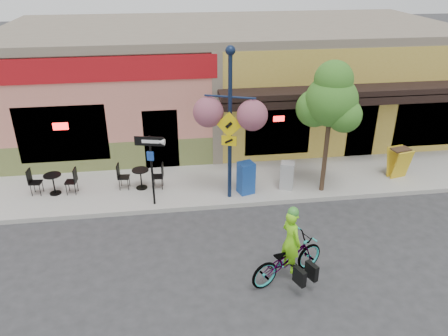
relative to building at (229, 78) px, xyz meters
name	(u,v)px	position (x,y,z in m)	size (l,w,h in m)	color
ground	(265,214)	(0.00, -7.50, -2.25)	(90.00, 90.00, 0.00)	#2D2D30
sidewalk	(252,181)	(0.00, -5.50, -2.17)	(24.00, 3.00, 0.15)	#9E9B93
curb	(261,203)	(0.00, -6.95, -2.17)	(24.00, 0.12, 0.15)	#A8A59E
building	(229,78)	(0.00, 0.00, 0.00)	(18.20, 8.20, 4.50)	#CA7564
bicycle	(287,259)	(-0.11, -10.35, -1.71)	(0.72, 2.06, 1.08)	maroon
cyclist_rider	(290,250)	(-0.06, -10.35, -1.44)	(0.59, 0.39, 1.61)	#7FE718
lamp_post	(230,127)	(-0.93, -6.53, 0.26)	(1.51, 0.60, 4.72)	#13203C
one_way_sign	(152,171)	(-3.29, -6.66, -0.97)	(0.86, 0.19, 2.25)	black
cafe_set_left	(53,181)	(-6.45, -5.58, -1.66)	(1.47, 0.73, 0.88)	black
cafe_set_right	(141,176)	(-3.71, -5.59, -1.66)	(1.46, 0.73, 0.88)	black
newspaper_box_blue	(246,178)	(-0.37, -6.34, -1.57)	(0.47, 0.42, 1.05)	#1A469C
newspaper_box_grey	(287,175)	(1.01, -6.23, -1.64)	(0.43, 0.38, 0.91)	#A2A2A2
street_tree	(328,129)	(2.11, -6.52, 0.04)	(1.67, 1.67, 4.27)	#3D7A26
sandwich_board	(402,165)	(5.03, -6.14, -1.57)	(0.63, 0.46, 1.05)	gold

